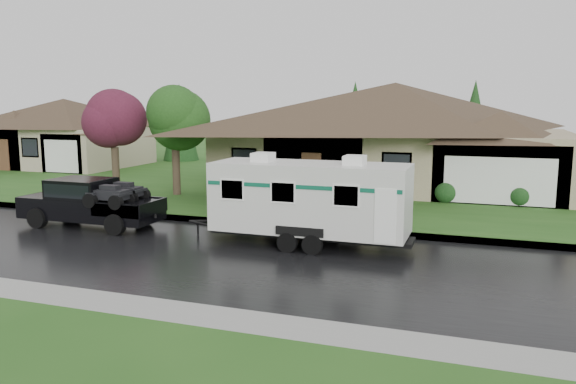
% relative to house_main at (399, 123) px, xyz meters
% --- Properties ---
extents(ground, '(140.00, 140.00, 0.00)m').
position_rel_house_main_xyz_m(ground, '(-2.29, -13.84, -3.59)').
color(ground, '#255319').
rests_on(ground, ground).
extents(road, '(140.00, 8.00, 0.01)m').
position_rel_house_main_xyz_m(road, '(-2.29, -15.84, -3.59)').
color(road, black).
rests_on(road, ground).
extents(curb, '(140.00, 0.50, 0.15)m').
position_rel_house_main_xyz_m(curb, '(-2.29, -11.59, -3.52)').
color(curb, gray).
rests_on(curb, ground).
extents(lawn, '(140.00, 26.00, 0.15)m').
position_rel_house_main_xyz_m(lawn, '(-2.29, 1.16, -3.52)').
color(lawn, '#255319').
rests_on(lawn, ground).
extents(house_main, '(19.44, 10.80, 6.90)m').
position_rel_house_main_xyz_m(house_main, '(0.00, 0.00, 0.00)').
color(house_main, '#988B67').
rests_on(house_main, lawn).
extents(house_far, '(10.80, 8.64, 5.80)m').
position_rel_house_main_xyz_m(house_far, '(-24.07, 2.02, -0.62)').
color(house_far, tan).
rests_on(house_far, lawn).
extents(tree_left_green, '(3.27, 3.27, 5.41)m').
position_rel_house_main_xyz_m(tree_left_green, '(-9.94, -6.79, 0.31)').
color(tree_left_green, '#382B1E').
rests_on(tree_left_green, lawn).
extents(tree_red, '(3.13, 3.13, 5.19)m').
position_rel_house_main_xyz_m(tree_red, '(-13.32, -7.03, 0.15)').
color(tree_red, '#382B1E').
rests_on(tree_red, lawn).
extents(shrub_row, '(13.60, 1.00, 1.00)m').
position_rel_house_main_xyz_m(shrub_row, '(-0.29, -4.54, -2.94)').
color(shrub_row, '#143814').
rests_on(shrub_row, lawn).
extents(pickup_truck, '(5.47, 2.08, 1.82)m').
position_rel_house_main_xyz_m(pickup_truck, '(-9.67, -13.75, -2.61)').
color(pickup_truck, black).
rests_on(pickup_truck, ground).
extents(travel_trailer, '(6.75, 2.37, 3.03)m').
position_rel_house_main_xyz_m(travel_trailer, '(-0.87, -13.75, -1.99)').
color(travel_trailer, silver).
rests_on(travel_trailer, ground).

